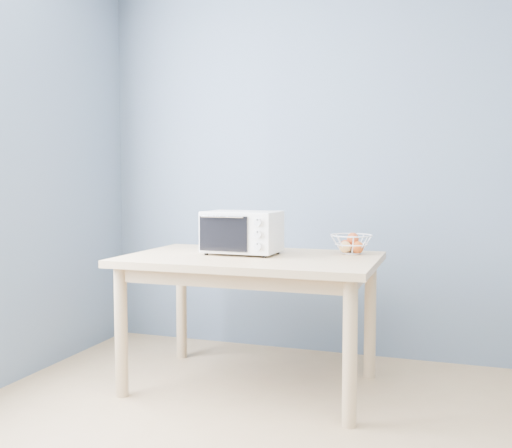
% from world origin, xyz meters
% --- Properties ---
extents(room, '(4.01, 4.51, 2.61)m').
position_xyz_m(room, '(0.00, 0.00, 1.30)').
color(room, '#A4855B').
rests_on(room, ground).
extents(dining_table, '(1.40, 0.90, 0.75)m').
position_xyz_m(dining_table, '(-0.67, 1.45, 0.65)').
color(dining_table, tan).
rests_on(dining_table, ground).
extents(toaster_oven, '(0.43, 0.32, 0.25)m').
position_xyz_m(toaster_oven, '(-0.76, 1.50, 0.88)').
color(toaster_oven, silver).
rests_on(toaster_oven, dining_table).
extents(fruit_basket, '(0.30, 0.30, 0.12)m').
position_xyz_m(fruit_basket, '(-0.15, 1.71, 0.81)').
color(fruit_basket, white).
rests_on(fruit_basket, dining_table).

